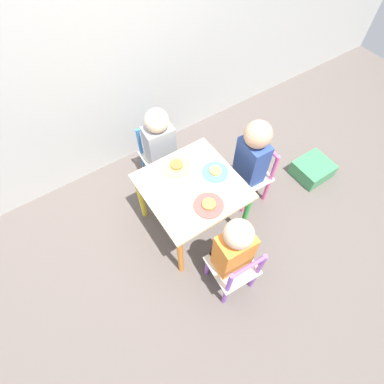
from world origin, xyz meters
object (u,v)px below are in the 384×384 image
object	(u,v)px
chair_purple	(234,269)
child_front	(232,249)
chair_blue	(159,156)
chair_pink	(252,175)
plate_right	(215,172)
kids_table	(192,192)
child_back	(160,144)
plate_back	(177,166)
child_right	(251,158)
plate_front	(209,205)
storage_bin	(313,169)

from	to	relation	value
chair_purple	child_front	world-z (taller)	child_front
chair_blue	chair_pink	bearing A→B (deg)	-44.16
plate_right	kids_table	bearing A→B (deg)	180.00
child_front	chair_pink	bearing A→B (deg)	-137.77
child_back	plate_right	world-z (taller)	child_back
chair_pink	plate_right	distance (m)	0.42
plate_back	chair_purple	bearing A→B (deg)	-93.04
chair_pink	child_front	bearing A→B (deg)	-49.23
child_front	plate_back	size ratio (longest dim) A/B	4.02
child_right	child_front	bearing A→B (deg)	-45.86
kids_table	chair_purple	bearing A→B (deg)	-94.08
chair_blue	plate_front	xyz separation A→B (m)	(-0.04, -0.69, 0.25)
chair_blue	child_right	bearing A→B (deg)	-47.72
chair_purple	plate_back	world-z (taller)	plate_back
kids_table	plate_front	size ratio (longest dim) A/B	3.23
child_front	storage_bin	bearing A→B (deg)	-161.57
chair_purple	plate_right	world-z (taller)	plate_right
child_right	child_front	size ratio (longest dim) A/B	1.05
child_front	plate_front	size ratio (longest dim) A/B	4.05
chair_pink	child_right	world-z (taller)	child_right
storage_bin	plate_right	bearing A→B (deg)	169.35
plate_back	storage_bin	size ratio (longest dim) A/B	0.65
child_right	plate_right	world-z (taller)	child_right
plate_back	chair_pink	bearing A→B (deg)	-21.36
chair_blue	child_right	size ratio (longest dim) A/B	0.66
kids_table	plate_back	world-z (taller)	plate_back
chair_blue	plate_back	world-z (taller)	plate_back
plate_back	storage_bin	bearing A→B (deg)	-17.84
child_right	plate_right	xyz separation A→B (m)	(-0.28, 0.02, 0.03)
chair_blue	child_front	world-z (taller)	child_front
chair_pink	plate_right	world-z (taller)	plate_right
child_back	chair_pink	bearing A→B (deg)	-40.47
chair_purple	plate_back	size ratio (longest dim) A/B	2.78
kids_table	plate_back	distance (m)	0.20
plate_back	plate_front	size ratio (longest dim) A/B	1.01
child_right	chair_pink	bearing A→B (deg)	90.00
chair_blue	plate_right	bearing A→B (deg)	-70.55
chair_blue	plate_front	distance (m)	0.73
kids_table	child_front	distance (m)	0.45
chair_purple	child_right	size ratio (longest dim) A/B	0.66
child_front	kids_table	bearing A→B (deg)	-90.00
kids_table	plate_right	size ratio (longest dim) A/B	3.47
chair_purple	kids_table	bearing A→B (deg)	-90.00
chair_blue	chair_purple	world-z (taller)	same
chair_purple	storage_bin	size ratio (longest dim) A/B	1.81
child_right	plate_front	xyz separation A→B (m)	(-0.45, -0.16, 0.03)
child_right	plate_back	distance (m)	0.50
child_front	plate_back	distance (m)	0.63
child_back	plate_right	xyz separation A→B (m)	(0.14, -0.45, 0.06)
chair_pink	plate_front	bearing A→B (deg)	-70.71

